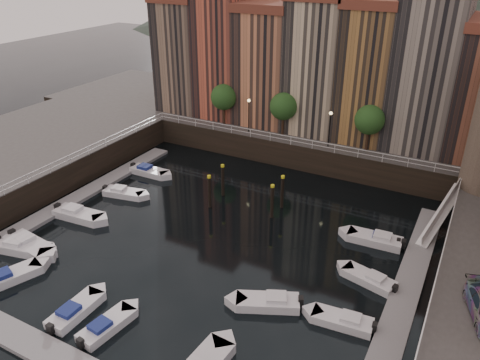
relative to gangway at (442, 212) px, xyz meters
The scene contains 24 objects.
ground 19.90m from the gangway, 149.68° to the right, with size 200.00×200.00×0.00m, color black.
quay_far 23.42m from the gangway, 136.90° to the left, with size 80.00×20.00×3.00m, color black.
dock_left 35.11m from the gangway, 161.72° to the right, with size 2.00×28.00×0.35m, color gray.
dock_right 11.17m from the gangway, 94.68° to the right, with size 2.00×28.00×0.35m, color gray.
mountains 101.35m from the gangway, 98.75° to the left, with size 145.00×100.00×18.00m.
far_terrace 21.31m from the gangway, 135.61° to the left, with size 48.70×10.30×17.50m.
promenade_trees 20.71m from the gangway, 156.02° to the left, with size 21.20×3.20×5.20m.
street_lamps 19.88m from the gangway, 158.31° to the left, with size 10.36×0.36×4.18m.
railings 17.95m from the gangway, 163.35° to the right, with size 36.08×34.04×0.52m.
gangway is the anchor object (origin of this frame).
mooring_pilings 17.94m from the gangway, 166.08° to the right, with size 6.74×3.68×3.78m.
boat_left_0 36.54m from the gangway, 146.70° to the right, with size 5.24×2.85×1.17m.
boat_left_1 36.07m from the gangway, 147.17° to the right, with size 5.31×2.46×1.20m.
boat_left_2 33.45m from the gangway, 155.52° to the right, with size 5.27×2.28×1.19m.
boat_left_3 30.85m from the gangway, 164.32° to the right, with size 4.59×2.41×1.03m.
boat_left_4 30.76m from the gangway, behind, with size 4.72×1.76×1.08m.
boat_right_1 16.21m from the gangway, 104.46° to the right, with size 4.40×1.93×1.00m.
boat_right_2 11.05m from the gangway, 109.24° to the right, with size 4.45×2.56×1.00m.
boat_right_3 6.68m from the gangway, 133.86° to the right, with size 4.93×2.01×1.12m.
boat_right_4 6.73m from the gangway, 135.12° to the right, with size 4.29×1.98×0.97m.
boat_near_0 36.47m from the gangway, 140.39° to the right, with size 3.16×4.83×1.09m.
boat_near_1 31.47m from the gangway, 131.43° to the right, with size 1.71×4.56×1.05m.
boat_near_2 29.67m from the gangway, 127.10° to the right, with size 2.07×4.44×1.00m.
boat_extra_519 18.85m from the gangway, 119.46° to the right, with size 4.79×3.45×1.09m.
Camera 1 is at (18.32, -30.21, 22.93)m, focal length 35.00 mm.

